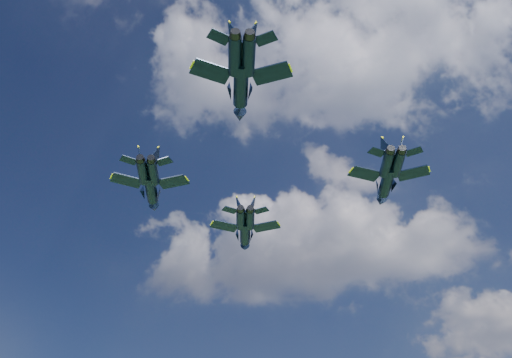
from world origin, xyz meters
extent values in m
cylinder|color=black|center=(-11.13, 20.28, 59.83)|extent=(4.16, 8.86, 1.74)
cone|color=black|center=(-12.73, 25.67, 59.83)|extent=(2.30, 2.88, 1.65)
ellipsoid|color=brown|center=(-12.04, 23.35, 60.36)|extent=(1.70, 2.93, 0.79)
cube|color=black|center=(-13.92, 17.43, 59.83)|extent=(5.06, 4.75, 0.17)
cube|color=black|center=(-7.24, 19.42, 59.83)|extent=(4.68, 2.93, 0.17)
cube|color=black|center=(-11.53, 12.78, 59.83)|extent=(2.68, 2.67, 0.14)
cube|color=black|center=(-6.70, 14.22, 59.83)|extent=(2.57, 1.89, 0.14)
cube|color=black|center=(-10.36, 13.94, 61.19)|extent=(1.49, 2.56, 2.92)
cube|color=black|center=(-8.32, 14.55, 61.19)|extent=(1.48, 2.90, 2.92)
cylinder|color=black|center=(-20.60, 2.40, 58.86)|extent=(4.29, 8.58, 1.70)
cone|color=black|center=(-22.33, 7.58, 58.86)|extent=(2.29, 2.83, 1.60)
ellipsoid|color=brown|center=(-21.59, 5.35, 59.38)|extent=(1.73, 2.85, 0.77)
cube|color=black|center=(-23.23, -0.46, 58.86)|extent=(4.89, 4.68, 0.17)
cube|color=black|center=(-16.79, 1.68, 58.86)|extent=(4.48, 2.72, 0.17)
cube|color=black|center=(-20.76, -4.91, 58.86)|extent=(2.58, 2.61, 0.13)
cube|color=black|center=(-16.11, -3.36, 58.86)|extent=(2.47, 1.77, 0.13)
cube|color=black|center=(-19.65, -3.74, 60.18)|extent=(1.53, 2.45, 2.84)
cube|color=black|center=(-17.69, -3.09, 60.18)|extent=(1.47, 2.81, 2.84)
cylinder|color=black|center=(13.60, 9.60, 58.75)|extent=(3.77, 8.79, 1.73)
cone|color=black|center=(12.25, 14.99, 58.75)|extent=(2.19, 2.81, 1.63)
ellipsoid|color=brown|center=(12.83, 12.67, 59.27)|extent=(1.58, 2.89, 0.79)
cube|color=black|center=(10.71, 6.90, 58.75)|extent=(5.04, 4.61, 0.17)
cube|color=black|center=(17.41, 8.57, 58.75)|extent=(4.72, 3.08, 0.17)
cube|color=black|center=(12.88, 2.20, 58.75)|extent=(2.67, 2.61, 0.13)
cube|color=black|center=(17.72, 3.41, 58.75)|extent=(2.58, 1.95, 0.13)
cube|color=black|center=(14.09, 3.29, 60.09)|extent=(1.37, 2.58, 2.89)
cube|color=black|center=(16.13, 3.80, 60.09)|extent=(1.43, 2.87, 2.89)
cylinder|color=black|center=(-1.85, -13.65, 60.27)|extent=(4.47, 9.12, 1.80)
cone|color=black|center=(-3.62, -8.13, 60.27)|extent=(2.41, 3.00, 1.70)
ellipsoid|color=brown|center=(-2.85, -10.51, 60.82)|extent=(1.81, 3.02, 0.82)
cube|color=black|center=(-4.66, -16.65, 60.27)|extent=(5.20, 4.94, 0.18)
cube|color=black|center=(2.19, -14.45, 60.27)|extent=(4.78, 2.93, 0.18)
cube|color=black|center=(-2.09, -21.40, 60.27)|extent=(2.75, 2.77, 0.14)
cube|color=black|center=(2.86, -19.81, 60.27)|extent=(2.63, 1.90, 0.14)
cube|color=black|center=(-0.91, -20.18, 61.67)|extent=(1.59, 2.61, 3.01)
cube|color=black|center=(1.19, -19.50, 61.67)|extent=(1.55, 2.99, 3.01)
camera|label=1|loc=(13.10, -61.39, 10.94)|focal=40.00mm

